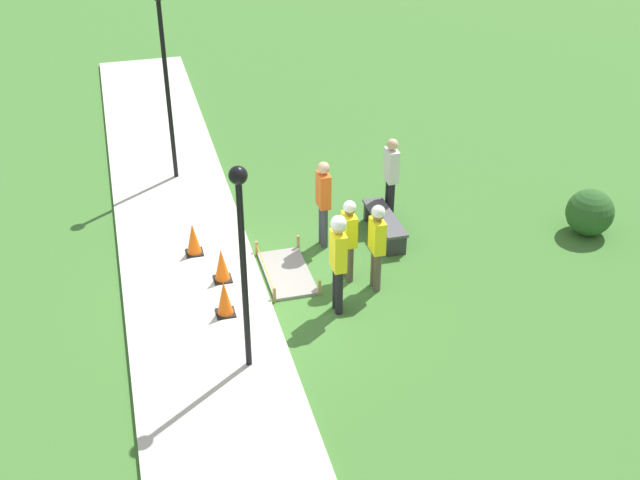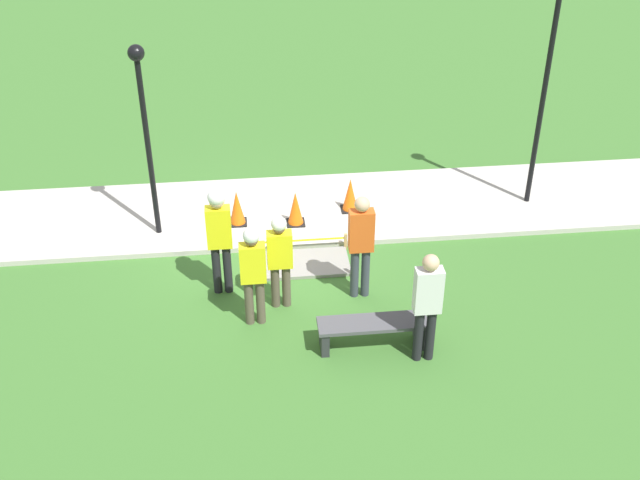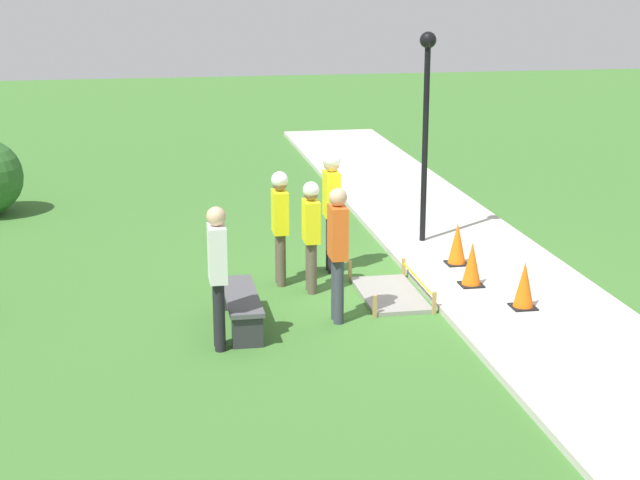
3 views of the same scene
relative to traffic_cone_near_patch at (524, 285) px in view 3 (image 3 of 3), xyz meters
The scene contains 13 objects.
ground_plane 2.07m from the traffic_cone_near_patch, 34.14° to the left, with size 60.00×60.00×0.00m, color #3D702D.
sidewalk 1.72m from the traffic_cone_near_patch, ahead, with size 28.00×2.61×0.10m.
wet_concrete_patch 2.01m from the traffic_cone_near_patch, 56.56° to the left, with size 1.72×0.91×0.32m.
traffic_cone_near_patch is the anchor object (origin of this frame).
traffic_cone_far_patch 1.16m from the traffic_cone_near_patch, 19.93° to the left, with size 0.34×0.34×0.67m.
traffic_cone_sidewalk_edge 2.19m from the traffic_cone_near_patch, ahead, with size 0.34×0.34×0.68m.
park_bench 3.94m from the traffic_cone_near_patch, 87.03° to the left, with size 1.67×0.44×0.47m.
worker_supervisor 3.20m from the traffic_cone_near_patch, 61.13° to the left, with size 0.40×0.24×1.69m.
worker_assistant 3.43m from the traffic_cone_near_patch, 42.70° to the left, with size 0.40×0.28×1.96m.
worker_trainee 3.76m from the traffic_cone_near_patch, 58.24° to the left, with size 0.40×0.26×1.77m.
bystander_in_orange_shirt 2.70m from the traffic_cone_near_patch, 85.56° to the left, with size 0.40×0.25×1.87m.
bystander_in_gray_shirt 4.37m from the traffic_cone_near_patch, 96.75° to the left, with size 0.40×0.24×1.86m.
lamppost_near 4.19m from the traffic_cone_near_patch, ahead, with size 0.28×0.28×3.58m.
Camera 3 is at (-13.93, 3.97, 4.71)m, focal length 55.00 mm.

